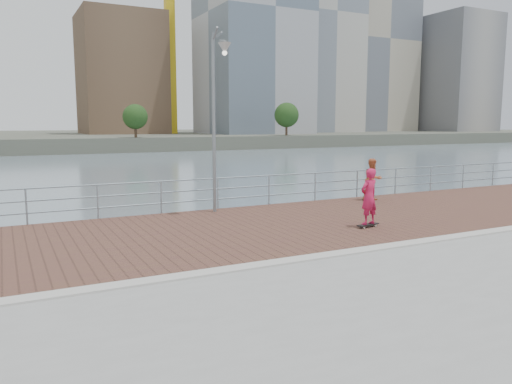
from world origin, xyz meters
name	(u,v)px	position (x,y,z in m)	size (l,w,h in m)	color
water	(296,347)	(0.00, 0.00, -2.00)	(400.00, 400.00, 0.00)	slate
brick_lane	(231,230)	(0.00, 3.60, 0.01)	(40.00, 6.80, 0.02)	brown
curb	(297,260)	(0.00, 0.00, 0.03)	(40.00, 0.40, 0.06)	#B7B5AD
far_shore	(28,139)	(0.00, 122.50, -0.75)	(320.00, 95.00, 2.50)	#4C5142
guardrail	(190,192)	(0.00, 7.00, 0.69)	(39.06, 0.06, 1.13)	#8C9EA8
street_lamp	(218,89)	(0.71, 6.08, 4.12)	(0.42, 1.23, 5.81)	gray
skateboard	(368,225)	(3.71, 2.08, 0.09)	(0.79, 0.32, 0.09)	black
skateboarder	(369,197)	(3.71, 2.08, 0.92)	(0.60, 0.39, 1.64)	#C51A48
bystander	(373,180)	(7.16, 6.00, 0.84)	(0.80, 0.62, 1.64)	#C46239
skyline	(175,32)	(31.35, 104.55, 23.54)	(233.00, 41.00, 61.12)	#ADA38E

